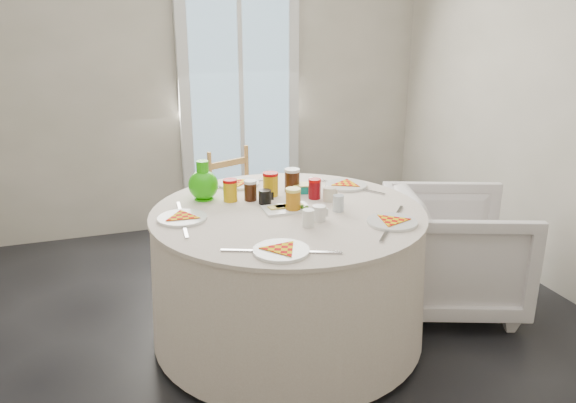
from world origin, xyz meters
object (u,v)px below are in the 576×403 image
object	(u,v)px
wooden_chair	(242,201)
green_pitcher	(203,179)
table	(288,275)
armchair	(454,247)

from	to	relation	value
wooden_chair	green_pitcher	world-z (taller)	green_pitcher
table	armchair	xyz separation A→B (m)	(1.07, 0.00, 0.02)
table	green_pitcher	world-z (taller)	green_pitcher
armchair	green_pitcher	world-z (taller)	green_pitcher
table	wooden_chair	distance (m)	1.05
table	wooden_chair	size ratio (longest dim) A/B	1.79
green_pitcher	armchair	bearing A→B (deg)	-29.79
armchair	green_pitcher	size ratio (longest dim) A/B	3.67
table	armchair	distance (m)	1.07
green_pitcher	table	bearing A→B (deg)	-57.54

